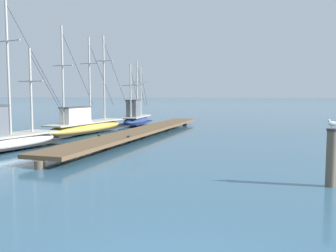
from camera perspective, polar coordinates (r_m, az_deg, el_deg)
The scene contains 6 objects.
floating_dock at distance 21.63m, azimuth -3.99°, elevation -0.76°, with size 3.37×19.59×0.53m.
fishing_boat_0 at distance 29.54m, azimuth -5.11°, elevation 1.34°, with size 1.65×6.03×5.22m.
fishing_boat_1 at distance 23.74m, azimuth -12.89°, elevation 0.14°, with size 2.84×8.92×6.54m.
fishing_boat_2 at distance 17.86m, azimuth -24.59°, elevation -1.79°, with size 3.09×6.54×7.02m.
mooring_piling at distance 11.02m, azimuth 24.39°, elevation -4.42°, with size 0.30×0.30×1.63m.
perched_seagull at distance 10.91m, azimuth 24.59°, elevation 0.40°, with size 0.36×0.25×0.27m.
Camera 1 is at (0.77, -3.48, 2.60)m, focal length 38.53 mm.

